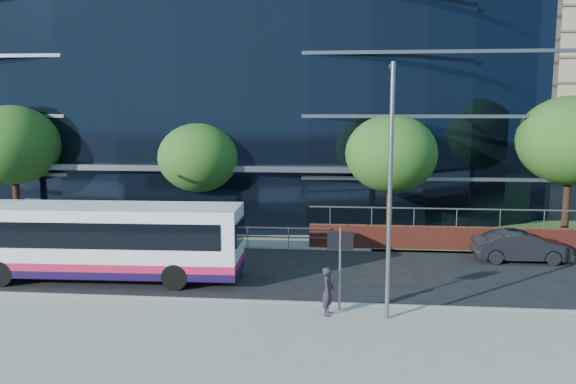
# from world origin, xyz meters

# --- Properties ---
(ground) EXTENTS (200.00, 200.00, 0.00)m
(ground) POSITION_xyz_m (0.00, 0.00, 0.00)
(ground) COLOR black
(ground) RESTS_ON ground
(pavement_near) EXTENTS (80.00, 8.00, 0.15)m
(pavement_near) POSITION_xyz_m (0.00, -5.00, 0.07)
(pavement_near) COLOR gray
(pavement_near) RESTS_ON ground
(kerb) EXTENTS (80.00, 0.25, 0.16)m
(kerb) POSITION_xyz_m (0.00, -1.00, 0.08)
(kerb) COLOR gray
(kerb) RESTS_ON ground
(yellow_line_outer) EXTENTS (80.00, 0.08, 0.01)m
(yellow_line_outer) POSITION_xyz_m (0.00, -0.80, 0.01)
(yellow_line_outer) COLOR gold
(yellow_line_outer) RESTS_ON ground
(yellow_line_inner) EXTENTS (80.00, 0.08, 0.01)m
(yellow_line_inner) POSITION_xyz_m (0.00, -0.65, 0.01)
(yellow_line_inner) COLOR gold
(yellow_line_inner) RESTS_ON ground
(far_forecourt) EXTENTS (50.00, 8.00, 0.10)m
(far_forecourt) POSITION_xyz_m (-6.00, 11.00, 0.05)
(far_forecourt) COLOR gray
(far_forecourt) RESTS_ON ground
(glass_office) EXTENTS (44.00, 23.10, 16.00)m
(glass_office) POSITION_xyz_m (-4.00, 20.85, 8.00)
(glass_office) COLOR black
(glass_office) RESTS_ON ground
(guard_railings) EXTENTS (24.00, 0.05, 1.10)m
(guard_railings) POSITION_xyz_m (-8.00, 7.00, 0.82)
(guard_railings) COLOR slate
(guard_railings) RESTS_ON ground
(apartment_block) EXTENTS (60.00, 42.00, 30.00)m
(apartment_block) POSITION_xyz_m (32.00, 57.21, 11.11)
(apartment_block) COLOR #2D511E
(apartment_block) RESTS_ON ground
(street_sign) EXTENTS (0.85, 0.09, 2.80)m
(street_sign) POSITION_xyz_m (4.50, -1.59, 2.15)
(street_sign) COLOR slate
(street_sign) RESTS_ON pavement_near
(tree_far_a) EXTENTS (4.95, 4.95, 6.98)m
(tree_far_a) POSITION_xyz_m (-13.00, 9.00, 4.86)
(tree_far_a) COLOR black
(tree_far_a) RESTS_ON ground
(tree_far_b) EXTENTS (4.29, 4.29, 6.05)m
(tree_far_b) POSITION_xyz_m (-3.00, 9.50, 4.21)
(tree_far_b) COLOR black
(tree_far_b) RESTS_ON ground
(tree_far_c) EXTENTS (4.62, 4.62, 6.51)m
(tree_far_c) POSITION_xyz_m (7.00, 9.00, 4.54)
(tree_far_c) COLOR black
(tree_far_c) RESTS_ON ground
(tree_far_d) EXTENTS (5.28, 5.28, 7.44)m
(tree_far_d) POSITION_xyz_m (16.00, 10.00, 5.19)
(tree_far_d) COLOR black
(tree_far_d) RESTS_ON ground
(tree_dist_e) EXTENTS (4.62, 4.62, 6.51)m
(tree_dist_e) POSITION_xyz_m (24.00, 40.00, 4.54)
(tree_dist_e) COLOR black
(tree_dist_e) RESTS_ON ground
(streetlight_east) EXTENTS (0.15, 0.77, 8.00)m
(streetlight_east) POSITION_xyz_m (6.00, -2.17, 4.44)
(streetlight_east) COLOR slate
(streetlight_east) RESTS_ON pavement_near
(city_bus) EXTENTS (11.13, 2.86, 2.99)m
(city_bus) POSITION_xyz_m (-4.81, 1.45, 1.59)
(city_bus) COLOR white
(city_bus) RESTS_ON ground
(parked_car) EXTENTS (4.17, 1.53, 1.37)m
(parked_car) POSITION_xyz_m (12.56, 5.79, 0.68)
(parked_car) COLOR black
(parked_car) RESTS_ON ground
(pedestrian) EXTENTS (0.47, 0.63, 1.58)m
(pedestrian) POSITION_xyz_m (4.13, -2.06, 0.94)
(pedestrian) COLOR #251D2C
(pedestrian) RESTS_ON pavement_near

